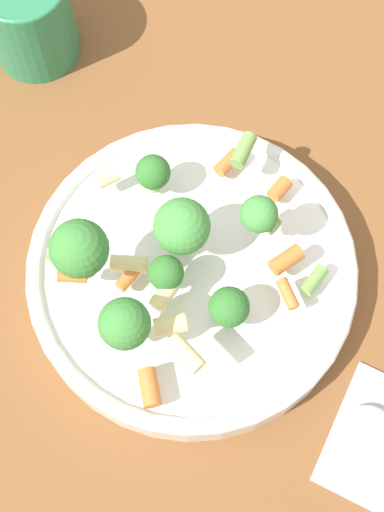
{
  "coord_description": "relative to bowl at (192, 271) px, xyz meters",
  "views": [
    {
      "loc": [
        -0.12,
        -0.19,
        0.59
      ],
      "look_at": [
        0.0,
        0.0,
        0.06
      ],
      "focal_mm": 50.0,
      "sensor_mm": 36.0,
      "label": 1
    }
  ],
  "objects": [
    {
      "name": "cup",
      "position": [
        -0.0,
        0.29,
        0.03
      ],
      "size": [
        0.08,
        0.08,
        0.09
      ],
      "color": "#2D7F51",
      "rests_on": "ground_plane"
    },
    {
      "name": "bowl",
      "position": [
        0.0,
        0.0,
        0.0
      ],
      "size": [
        0.28,
        0.28,
        0.04
      ],
      "color": "white",
      "rests_on": "ground_plane"
    },
    {
      "name": "ground_plane",
      "position": [
        0.0,
        0.0,
        -0.02
      ],
      "size": [
        3.0,
        3.0,
        0.0
      ],
      "primitive_type": "plane",
      "color": "brown"
    },
    {
      "name": "pasta_salad",
      "position": [
        -0.03,
        0.0,
        0.06
      ],
      "size": [
        0.21,
        0.19,
        0.1
      ],
      "color": "#8CB766",
      "rests_on": "bowl"
    }
  ]
}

